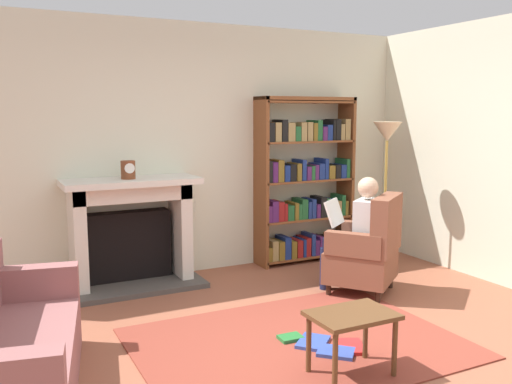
{
  "coord_description": "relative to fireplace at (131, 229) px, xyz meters",
  "views": [
    {
      "loc": [
        -2.08,
        -3.13,
        1.75
      ],
      "look_at": [
        0.1,
        1.2,
        1.05
      ],
      "focal_mm": 38.7,
      "sensor_mm": 36.0,
      "label": 1
    }
  ],
  "objects": [
    {
      "name": "armchair_reading",
      "position": [
        2.0,
        -1.26,
        -0.16
      ],
      "size": [
        0.88,
        0.88,
        0.97
      ],
      "rotation": [
        0.0,
        0.0,
        3.79
      ],
      "color": "#331E14",
      "rests_on": "ground"
    },
    {
      "name": "fireplace",
      "position": [
        0.0,
        0.0,
        0.0
      ],
      "size": [
        1.36,
        0.64,
        1.11
      ],
      "color": "#4C4742",
      "rests_on": "ground"
    },
    {
      "name": "mantel_clock",
      "position": [
        -0.03,
        -0.1,
        0.61
      ],
      "size": [
        0.14,
        0.14,
        0.18
      ],
      "color": "brown",
      "rests_on": "fireplace"
    },
    {
      "name": "sofa_floral",
      "position": [
        -1.27,
        -1.96,
        -0.27
      ],
      "size": [
        1.04,
        1.81,
        0.85
      ],
      "rotation": [
        0.0,
        0.0,
        1.37
      ],
      "color": "#935B59",
      "rests_on": "ground"
    },
    {
      "name": "side_wall_right",
      "position": [
        3.41,
        -1.05,
        0.76
      ],
      "size": [
        0.1,
        5.2,
        2.7
      ],
      "primitive_type": "cube",
      "color": "beige",
      "rests_on": "ground"
    },
    {
      "name": "side_table",
      "position": [
        0.82,
        -2.59,
        -0.22
      ],
      "size": [
        0.56,
        0.39,
        0.44
      ],
      "color": "brown",
      "rests_on": "ground"
    },
    {
      "name": "back_wall",
      "position": [
        0.76,
        0.25,
        0.76
      ],
      "size": [
        5.6,
        0.1,
        2.7
      ],
      "primitive_type": "cube",
      "color": "beige",
      "rests_on": "ground"
    },
    {
      "name": "ground",
      "position": [
        0.76,
        -2.3,
        -0.59
      ],
      "size": [
        14.0,
        14.0,
        0.0
      ],
      "primitive_type": "plane",
      "color": "#96543C"
    },
    {
      "name": "bookshelf",
      "position": [
        2.07,
        0.04,
        0.35
      ],
      "size": [
        1.2,
        0.32,
        1.93
      ],
      "color": "brown",
      "rests_on": "ground"
    },
    {
      "name": "seated_reader",
      "position": [
        1.93,
        -1.17,
        0.04
      ],
      "size": [
        0.56,
        0.59,
        1.14
      ],
      "rotation": [
        0.0,
        0.0,
        3.79
      ],
      "color": "silver",
      "rests_on": "ground"
    },
    {
      "name": "area_rug",
      "position": [
        0.76,
        -2.0,
        -0.58
      ],
      "size": [
        2.4,
        1.8,
        0.01
      ],
      "primitive_type": "cube",
      "color": "brown",
      "rests_on": "ground"
    },
    {
      "name": "floor_lamp",
      "position": [
        2.75,
        -0.59,
        0.81
      ],
      "size": [
        0.32,
        0.32,
        1.65
      ],
      "color": "#B7933F",
      "rests_on": "ground"
    },
    {
      "name": "scattered_books",
      "position": [
        0.91,
        -2.17,
        -0.56
      ],
      "size": [
        0.55,
        0.61,
        0.03
      ],
      "color": "#334CA5",
      "rests_on": "area_rug"
    }
  ]
}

